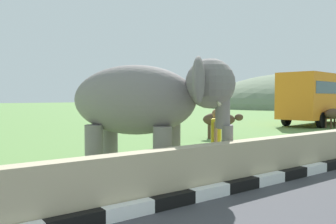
{
  "coord_description": "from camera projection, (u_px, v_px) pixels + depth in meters",
  "views": [
    {
      "loc": [
        -1.73,
        -0.93,
        1.97
      ],
      "look_at": [
        3.16,
        5.77,
        1.6
      ],
      "focal_mm": 36.79,
      "sensor_mm": 36.0,
      "label": 1
    }
  ],
  "objects": [
    {
      "name": "bus_orange",
      "position": [
        320.0,
        95.0,
        24.11
      ],
      "size": [
        8.38,
        3.66,
        3.5
      ],
      "color": "orange",
      "rests_on": "ground_plane"
    },
    {
      "name": "cow_mid",
      "position": [
        333.0,
        114.0,
        21.47
      ],
      "size": [
        1.91,
        0.73,
        1.23
      ],
      "color": "#473323",
      "rests_on": "ground_plane"
    },
    {
      "name": "barrier_parapet",
      "position": [
        167.0,
        176.0,
        6.4
      ],
      "size": [
        28.0,
        0.36,
        1.0
      ],
      "primitive_type": "cube",
      "color": "tan",
      "rests_on": "ground_plane"
    },
    {
      "name": "hill_east",
      "position": [
        298.0,
        107.0,
        63.36
      ],
      "size": [
        37.05,
        29.64,
        12.41
      ],
      "color": "slate",
      "rests_on": "ground_plane"
    },
    {
      "name": "elephant",
      "position": [
        148.0,
        102.0,
        8.32
      ],
      "size": [
        3.73,
        3.91,
        2.85
      ],
      "color": "slate",
      "rests_on": "ground_plane"
    },
    {
      "name": "cow_near",
      "position": [
        220.0,
        120.0,
        16.11
      ],
      "size": [
        1.74,
        1.5,
        1.23
      ],
      "color": "#473323",
      "rests_on": "ground_plane"
    },
    {
      "name": "person_handler",
      "position": [
        216.0,
        137.0,
        8.83
      ],
      "size": [
        0.55,
        0.51,
        1.66
      ],
      "color": "navy",
      "rests_on": "ground_plane"
    }
  ]
}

